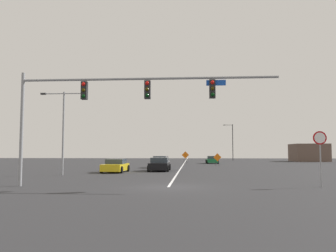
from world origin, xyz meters
The scene contains 13 objects.
ground centered at (0.00, 0.00, 0.00)m, with size 164.70×164.70×0.00m, color #2D2D30.
road_centre_stripe centered at (0.00, 45.75, 0.00)m, with size 0.16×91.50×0.01m.
traffic_signal_assembly centered at (-3.11, -0.02, 5.13)m, with size 14.89×0.44×6.62m.
stop_sign centered at (8.54, 0.57, 2.20)m, with size 0.76×0.07×3.14m.
street_lamp_far_left centered at (-9.49, 8.85, 4.29)m, with size 4.05×0.24×7.05m.
street_lamp_mid_left centered at (10.25, 57.97, 4.46)m, with size 2.14×0.24×8.04m.
construction_sign_median_far centered at (4.87, 29.06, 1.09)m, with size 1.12×0.23×1.75m.
construction_sign_right_lane centered at (0.23, 38.81, 1.29)m, with size 1.21×0.20×2.02m.
car_silver_near centered at (-2.52, 23.00, 0.68)m, with size 2.11×4.42×1.43m.
car_black_mid centered at (-2.00, 15.98, 0.64)m, with size 2.12×4.23×1.36m.
car_yellow_passing centered at (-6.01, 13.42, 0.59)m, with size 2.14×4.32×1.27m.
car_green_distant centered at (4.63, 38.28, 0.60)m, with size 2.00×3.91×1.26m.
roadside_building_east centered at (24.82, 51.83, 1.76)m, with size 6.36×6.72×3.52m.
Camera 1 is at (1.32, -19.39, 1.99)m, focal length 36.80 mm.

